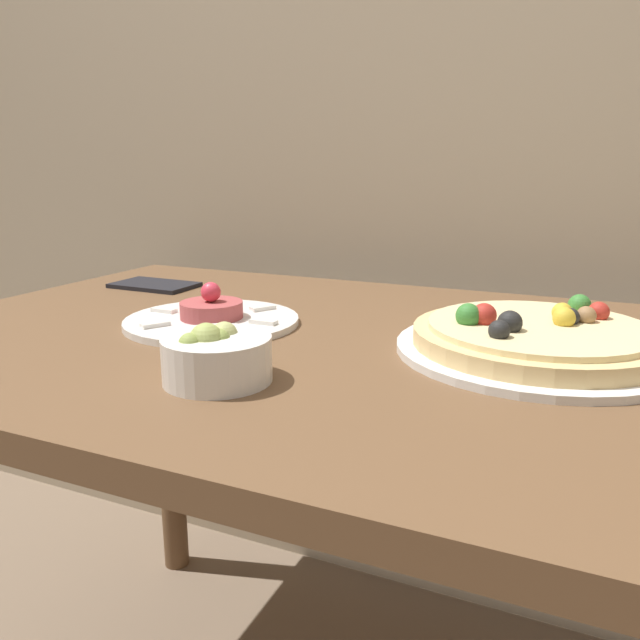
{
  "coord_description": "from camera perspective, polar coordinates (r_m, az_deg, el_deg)",
  "views": [
    {
      "loc": [
        0.28,
        -0.36,
        0.99
      ],
      "look_at": [
        -0.03,
        0.35,
        0.79
      ],
      "focal_mm": 35.0,
      "sensor_mm": 36.0,
      "label": 1
    }
  ],
  "objects": [
    {
      "name": "pizza_plate",
      "position": [
        0.83,
        19.29,
        -1.64
      ],
      "size": [
        0.35,
        0.35,
        0.06
      ],
      "color": "white",
      "rests_on": "dining_table"
    },
    {
      "name": "small_bowl",
      "position": [
        0.69,
        -9.46,
        -3.3
      ],
      "size": [
        0.12,
        0.12,
        0.07
      ],
      "color": "white",
      "rests_on": "dining_table"
    },
    {
      "name": "tartare_plate",
      "position": [
        0.94,
        -9.86,
        0.22
      ],
      "size": [
        0.26,
        0.26,
        0.06
      ],
      "color": "white",
      "rests_on": "dining_table"
    },
    {
      "name": "dining_table",
      "position": [
        0.88,
        3.54,
        -7.97
      ],
      "size": [
        1.35,
        0.82,
        0.75
      ],
      "color": "brown",
      "rests_on": "ground_plane"
    },
    {
      "name": "napkin",
      "position": [
        1.25,
        -14.89,
        3.1
      ],
      "size": [
        0.16,
        0.1,
        0.01
      ],
      "color": "black",
      "rests_on": "dining_table"
    }
  ]
}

